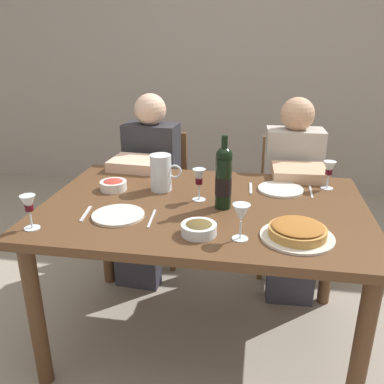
# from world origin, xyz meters

# --- Properties ---
(ground_plane) EXTENTS (8.00, 8.00, 0.00)m
(ground_plane) POSITION_xyz_m (0.00, 0.00, 0.00)
(ground_plane) COLOR gray
(back_wall) EXTENTS (8.00, 0.10, 2.80)m
(back_wall) POSITION_xyz_m (0.00, 2.35, 1.40)
(back_wall) COLOR #A3998E
(back_wall) RESTS_ON ground
(dining_table) EXTENTS (1.50, 1.00, 0.76)m
(dining_table) POSITION_xyz_m (0.00, 0.00, 0.67)
(dining_table) COLOR brown
(dining_table) RESTS_ON ground
(wine_bottle) EXTENTS (0.07, 0.07, 0.34)m
(wine_bottle) POSITION_xyz_m (0.09, -0.02, 0.90)
(wine_bottle) COLOR black
(wine_bottle) RESTS_ON dining_table
(water_pitcher) EXTENTS (0.16, 0.11, 0.18)m
(water_pitcher) POSITION_xyz_m (-0.24, 0.16, 0.84)
(water_pitcher) COLOR silver
(water_pitcher) RESTS_ON dining_table
(baked_tart) EXTENTS (0.29, 0.29, 0.06)m
(baked_tart) POSITION_xyz_m (0.41, -0.27, 0.79)
(baked_tart) COLOR silver
(baked_tart) RESTS_ON dining_table
(salad_bowl) EXTENTS (0.14, 0.14, 0.05)m
(salad_bowl) POSITION_xyz_m (-0.48, 0.11, 0.79)
(salad_bowl) COLOR white
(salad_bowl) RESTS_ON dining_table
(olive_bowl) EXTENTS (0.14, 0.14, 0.05)m
(olive_bowl) POSITION_xyz_m (0.02, -0.31, 0.79)
(olive_bowl) COLOR silver
(olive_bowl) RESTS_ON dining_table
(wine_glass_left_diner) EXTENTS (0.07, 0.07, 0.15)m
(wine_glass_left_diner) POSITION_xyz_m (0.19, -0.32, 0.86)
(wine_glass_left_diner) COLOR silver
(wine_glass_left_diner) RESTS_ON dining_table
(wine_glass_right_diner) EXTENTS (0.06, 0.06, 0.15)m
(wine_glass_right_diner) POSITION_xyz_m (0.59, 0.31, 0.86)
(wine_glass_right_diner) COLOR silver
(wine_glass_right_diner) RESTS_ON dining_table
(wine_glass_centre) EXTENTS (0.06, 0.06, 0.15)m
(wine_glass_centre) POSITION_xyz_m (-0.66, -0.37, 0.86)
(wine_glass_centre) COLOR silver
(wine_glass_centre) RESTS_ON dining_table
(wine_glass_spare) EXTENTS (0.06, 0.06, 0.16)m
(wine_glass_spare) POSITION_xyz_m (-0.03, 0.05, 0.87)
(wine_glass_spare) COLOR silver
(wine_glass_spare) RESTS_ON dining_table
(dinner_plate_left_setting) EXTENTS (0.23, 0.23, 0.01)m
(dinner_plate_left_setting) POSITION_xyz_m (0.36, 0.25, 0.77)
(dinner_plate_left_setting) COLOR white
(dinner_plate_left_setting) RESTS_ON dining_table
(dinner_plate_right_setting) EXTENTS (0.23, 0.23, 0.01)m
(dinner_plate_right_setting) POSITION_xyz_m (-0.35, -0.20, 0.77)
(dinner_plate_right_setting) COLOR silver
(dinner_plate_right_setting) RESTS_ON dining_table
(fork_left_setting) EXTENTS (0.02, 0.16, 0.00)m
(fork_left_setting) POSITION_xyz_m (0.21, 0.25, 0.76)
(fork_left_setting) COLOR silver
(fork_left_setting) RESTS_ON dining_table
(knife_left_setting) EXTENTS (0.01, 0.18, 0.00)m
(knife_left_setting) POSITION_xyz_m (0.51, 0.25, 0.76)
(knife_left_setting) COLOR silver
(knife_left_setting) RESTS_ON dining_table
(knife_right_setting) EXTENTS (0.03, 0.18, 0.00)m
(knife_right_setting) POSITION_xyz_m (-0.20, -0.20, 0.76)
(knife_right_setting) COLOR silver
(knife_right_setting) RESTS_ON dining_table
(spoon_right_setting) EXTENTS (0.04, 0.16, 0.00)m
(spoon_right_setting) POSITION_xyz_m (-0.50, -0.20, 0.76)
(spoon_right_setting) COLOR silver
(spoon_right_setting) RESTS_ON dining_table
(chair_left) EXTENTS (0.43, 0.43, 0.87)m
(chair_left) POSITION_xyz_m (-0.44, 0.87, 0.50)
(chair_left) COLOR brown
(chair_left) RESTS_ON ground
(diner_left) EXTENTS (0.35, 0.52, 1.16)m
(diner_left) POSITION_xyz_m (-0.46, 0.64, 0.62)
(diner_left) COLOR #2D2D33
(diner_left) RESTS_ON ground
(chair_right) EXTENTS (0.42, 0.42, 0.87)m
(chair_right) POSITION_xyz_m (0.45, 0.86, 0.50)
(chair_right) COLOR brown
(chair_right) RESTS_ON ground
(diner_right) EXTENTS (0.35, 0.51, 1.16)m
(diner_right) POSITION_xyz_m (0.46, 0.63, 0.62)
(diner_right) COLOR #B7B2A8
(diner_right) RESTS_ON ground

